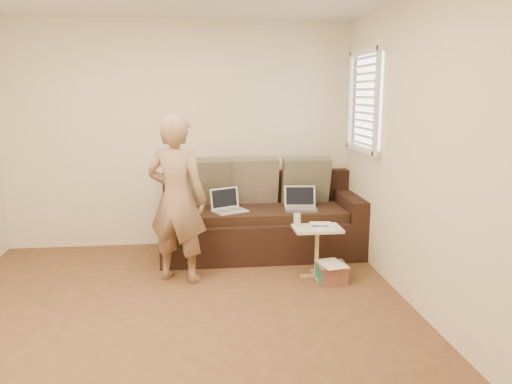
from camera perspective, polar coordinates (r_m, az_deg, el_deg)
floor at (r=3.99m, az=-9.44°, el=-15.37°), size 4.50×4.50×0.00m
wall_back at (r=5.84m, az=-8.87°, el=6.47°), size 4.00×0.00×4.00m
wall_front at (r=1.41m, az=-15.26°, el=-9.07°), size 4.00×0.00×4.00m
wall_right at (r=4.01m, az=19.79°, el=3.76°), size 0.00×4.50×4.50m
window_blinds at (r=5.35m, az=12.40°, el=10.21°), size 0.12×0.88×1.08m
sofa at (r=5.55m, az=0.57°, el=-2.81°), size 2.20×0.95×0.85m
pillow_left at (r=5.64m, az=-5.76°, el=1.16°), size 0.55×0.29×0.57m
pillow_mid at (r=5.69m, az=-0.21°, el=1.30°), size 0.55×0.27×0.57m
pillow_right at (r=5.75m, az=5.78°, el=1.35°), size 0.55×0.28×0.57m
laptop_silver at (r=5.46m, az=5.23°, el=-2.07°), size 0.38×0.29×0.23m
laptop_white at (r=5.36m, az=-3.00°, el=-2.29°), size 0.42×0.38×0.25m
person at (r=4.71m, az=-9.11°, el=-0.81°), size 0.69×0.59×1.60m
side_table at (r=4.91m, az=7.02°, el=-6.90°), size 0.46×0.32×0.51m
drinking_glass at (r=4.86m, az=4.77°, el=-3.19°), size 0.07×0.07×0.12m
scissors at (r=4.85m, az=7.41°, el=-3.93°), size 0.19×0.12×0.02m
paper_on_table at (r=4.90m, az=7.55°, el=-3.86°), size 0.25×0.33×0.00m
striped_box at (r=4.87m, az=8.73°, el=-9.16°), size 0.28×0.28×0.18m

